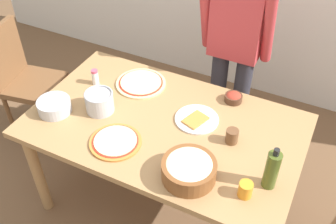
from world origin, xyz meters
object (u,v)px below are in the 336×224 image
(mixing_bowl_steel, at_px, (54,106))
(steel_pot, at_px, (99,102))
(dining_table, at_px, (164,134))
(salt_shaker, at_px, (95,77))
(plate_with_slice, at_px, (197,119))
(pizza_cooked_on_tray, at_px, (115,142))
(chair_wooden_left, at_px, (23,76))
(pizza_raw_on_board, at_px, (141,83))
(popcorn_bowl, at_px, (189,169))
(olive_oil_bottle, at_px, (272,170))
(small_sauce_bowl, at_px, (233,97))
(cup_orange, at_px, (245,190))
(cup_small_brown, at_px, (232,136))
(person_cook, at_px, (236,42))

(mixing_bowl_steel, xyz_separation_m, steel_pot, (0.24, 0.13, 0.03))
(dining_table, distance_m, salt_shaker, 0.61)
(plate_with_slice, bearing_deg, pizza_cooked_on_tray, -131.83)
(chair_wooden_left, distance_m, mixing_bowl_steel, 0.83)
(chair_wooden_left, relative_size, salt_shaker, 8.96)
(pizza_raw_on_board, xyz_separation_m, mixing_bowl_steel, (-0.33, -0.47, 0.03))
(dining_table, relative_size, popcorn_bowl, 5.71)
(steel_pot, bearing_deg, popcorn_bowl, -18.84)
(olive_oil_bottle, bearing_deg, plate_with_slice, 151.23)
(plate_with_slice, bearing_deg, popcorn_bowl, -72.11)
(small_sauce_bowl, relative_size, cup_orange, 1.29)
(steel_pot, xyz_separation_m, cup_orange, (0.98, -0.22, -0.02))
(dining_table, xyz_separation_m, mixing_bowl_steel, (-0.64, -0.20, 0.13))
(chair_wooden_left, bearing_deg, mixing_bowl_steel, -30.37)
(pizza_raw_on_board, distance_m, plate_with_slice, 0.50)
(chair_wooden_left, relative_size, olive_oil_bottle, 3.71)
(pizza_raw_on_board, bearing_deg, steel_pot, -105.49)
(olive_oil_bottle, height_order, salt_shaker, olive_oil_bottle)
(cup_orange, bearing_deg, plate_with_slice, 137.12)
(dining_table, height_order, steel_pot, steel_pot)
(pizza_cooked_on_tray, xyz_separation_m, plate_with_slice, (0.33, 0.37, -0.00))
(dining_table, xyz_separation_m, pizza_cooked_on_tray, (-0.17, -0.26, 0.10))
(dining_table, xyz_separation_m, cup_orange, (0.58, -0.28, 0.13))
(popcorn_bowl, relative_size, cup_small_brown, 3.29)
(person_cook, xyz_separation_m, steel_pot, (-0.56, -0.82, -0.11))
(mixing_bowl_steel, bearing_deg, salt_shaker, 79.63)
(chair_wooden_left, distance_m, steel_pot, 1.00)
(pizza_cooked_on_tray, relative_size, cup_orange, 3.44)
(cup_orange, xyz_separation_m, cup_small_brown, (-0.18, 0.32, 0.00))
(chair_wooden_left, distance_m, popcorn_bowl, 1.71)
(popcorn_bowl, distance_m, small_sauce_bowl, 0.68)
(small_sauce_bowl, xyz_separation_m, olive_oil_bottle, (0.38, -0.55, 0.08))
(popcorn_bowl, height_order, cup_small_brown, popcorn_bowl)
(dining_table, height_order, pizza_cooked_on_tray, pizza_cooked_on_tray)
(pizza_raw_on_board, distance_m, cup_small_brown, 0.75)
(chair_wooden_left, relative_size, pizza_cooked_on_tray, 3.25)
(small_sauce_bowl, relative_size, olive_oil_bottle, 0.43)
(mixing_bowl_steel, bearing_deg, pizza_raw_on_board, 54.56)
(pizza_raw_on_board, bearing_deg, dining_table, -41.28)
(olive_oil_bottle, distance_m, salt_shaker, 1.29)
(mixing_bowl_steel, relative_size, olive_oil_bottle, 0.78)
(cup_small_brown, distance_m, salt_shaker, 0.99)
(chair_wooden_left, bearing_deg, olive_oil_bottle, -10.60)
(mixing_bowl_steel, xyz_separation_m, cup_orange, (1.22, -0.09, 0.00))
(chair_wooden_left, height_order, pizza_raw_on_board, chair_wooden_left)
(pizza_cooked_on_tray, xyz_separation_m, popcorn_bowl, (0.46, -0.04, 0.05))
(cup_small_brown, bearing_deg, salt_shaker, 173.49)
(pizza_raw_on_board, xyz_separation_m, pizza_cooked_on_tray, (0.14, -0.53, 0.00))
(mixing_bowl_steel, bearing_deg, small_sauce_bowl, 31.52)
(pizza_raw_on_board, xyz_separation_m, salt_shaker, (-0.27, -0.13, 0.04))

